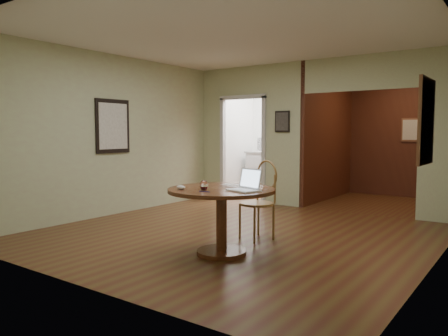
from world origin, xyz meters
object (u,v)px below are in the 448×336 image
Objects in this scene: chair at (261,195)px; closed_laptop at (234,186)px; dining_table at (221,206)px; open_laptop at (247,185)px.

chair is 3.36× the size of closed_laptop.
closed_laptop is (0.06, -0.71, 0.20)m from chair.
chair reaches higher than dining_table.
closed_laptop is (0.04, 0.19, 0.21)m from dining_table.
chair is at bearing 91.20° from dining_table.
chair is 2.66× the size of open_laptop.
chair is at bearing 128.63° from open_laptop.
open_laptop reaches higher than closed_laptop.
open_laptop is (0.35, -0.89, 0.25)m from chair.
open_laptop is 1.26× the size of closed_laptop.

